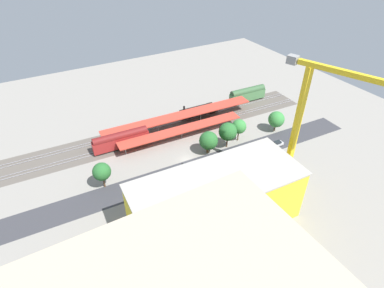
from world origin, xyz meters
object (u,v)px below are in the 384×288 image
Objects in this scene: platform_canopy_near at (182,130)px; street_tree_2 at (102,172)px; passenger_coach at (247,94)px; parked_car_3 at (227,164)px; parked_car_1 at (261,149)px; tower_crane at (303,121)px; parked_car_0 at (277,144)px; street_tree_0 at (276,119)px; street_tree_4 at (207,139)px; locomotive at (199,111)px; street_tree_1 at (228,132)px; platform_canopy_far at (180,116)px; street_tree_5 at (239,127)px; street_tree_3 at (209,141)px; box_truck_0 at (206,177)px; construction_building at (216,202)px; parked_car_4 at (210,168)px; traffic_light at (183,171)px; parked_car_5 at (192,176)px; freight_coach_far at (121,140)px; parked_car_2 at (246,157)px.

street_tree_2 reaches higher than platform_canopy_near.
parked_car_3 is at bearing 44.61° from passenger_coach.
passenger_coach is at bearing -120.24° from parked_car_1.
tower_crane is (20.90, 46.93, 17.87)m from passenger_coach.
street_tree_2 is (31.08, 10.92, 1.97)m from platform_canopy_near.
street_tree_0 is (-5.66, -7.70, 4.11)m from parked_car_0.
parked_car_0 is 0.58× the size of street_tree_4.
locomotive is 1.74× the size of street_tree_1.
tower_crane reaches higher than platform_canopy_far.
street_tree_2 is at bearing 0.31° from street_tree_5.
street_tree_1 reaches higher than street_tree_3.
platform_canopy_far is 7.83× the size of street_tree_4.
platform_canopy_near reaches higher than box_truck_0.
street_tree_5 reaches higher than street_tree_3.
construction_building is (29.66, 17.94, 6.39)m from parked_car_1.
parked_car_4 is at bearing -1.17° from parked_car_0.
locomotive is 1.99× the size of street_tree_3.
street_tree_1 reaches higher than parked_car_0.
locomotive is at bearing -113.31° from street_tree_3.
street_tree_3 is at bearing -61.41° from tower_crane.
tower_crane reaches higher than street_tree_4.
parked_car_1 is 30.40m from traffic_light.
tower_crane is 4.93× the size of street_tree_4.
parked_car_1 is 1.00× the size of parked_car_5.
parked_car_0 is 0.90× the size of parked_car_4.
platform_canopy_near is 2.77× the size of passenger_coach.
parked_car_5 is 40.12m from street_tree_0.
street_tree_3 reaches higher than box_truck_0.
platform_canopy_near reaches higher than parked_car_3.
platform_canopy_far is at bearing -103.87° from box_truck_0.
passenger_coach is 35.92m from parked_car_1.
tower_crane reaches higher than freight_coach_far.
locomotive is 2.04× the size of street_tree_0.
street_tree_3 reaches higher than freight_coach_far.
parked_car_5 reaches higher than parked_car_3.
parked_car_2 is (13.63, 0.24, -0.03)m from parked_car_0.
parked_car_0 is at bearing 70.31° from passenger_coach.
parked_car_2 is 21.27m from street_tree_0.
parked_car_0 is 33.52m from parked_car_5.
traffic_light is (16.02, 0.40, 4.10)m from parked_car_3.
parked_car_0 is 0.53× the size of street_tree_5.
passenger_coach is at bearing -114.00° from tower_crane.
locomotive is at bearing -68.11° from parked_car_0.
street_tree_3 is at bearing 34.36° from passenger_coach.
street_tree_5 reaches higher than parked_car_4.
construction_building is (13.62, 45.45, 2.79)m from platform_canopy_far.
parked_car_3 is 0.11× the size of construction_building.
street_tree_4 reaches higher than traffic_light.
traffic_light is at bearing 20.33° from street_tree_5.
tower_crane is at bearing 136.91° from parked_car_4.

